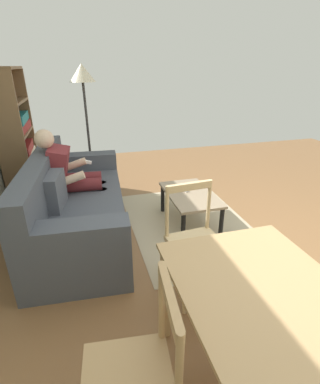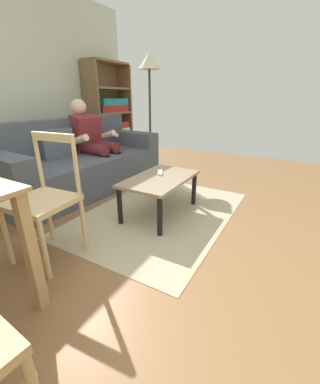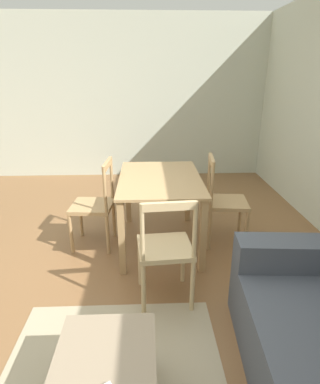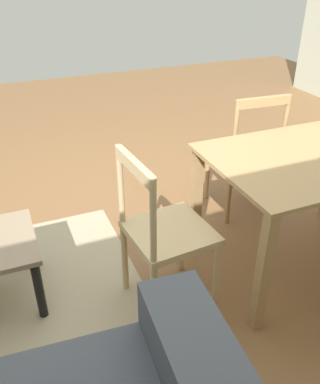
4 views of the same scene
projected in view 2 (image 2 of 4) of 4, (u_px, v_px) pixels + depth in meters
name	position (u px, v px, depth m)	size (l,w,h in m)	color
ground_plane	(110.00, 291.00, 1.59)	(8.95, 8.95, 0.00)	brown
couch	(80.00, 165.00, 3.28)	(2.26, 1.10, 0.91)	#474C56
person_lounging	(93.00, 141.00, 3.42)	(0.61, 0.89, 1.16)	maroon
coffee_table	(160.00, 183.00, 2.54)	(0.87, 0.53, 0.41)	gray
tv_remote	(160.00, 172.00, 2.63)	(0.05, 0.17, 0.02)	white
bookshelf	(110.00, 122.00, 4.75)	(0.97, 0.36, 1.78)	brown
dining_chair_facing_couch	(45.00, 200.00, 1.80)	(0.45, 0.45, 0.94)	#D1B27F
area_rug	(160.00, 213.00, 2.66)	(2.00, 1.40, 0.01)	tan
floor_lamp	(149.00, 72.00, 3.83)	(0.36, 0.36, 1.82)	black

